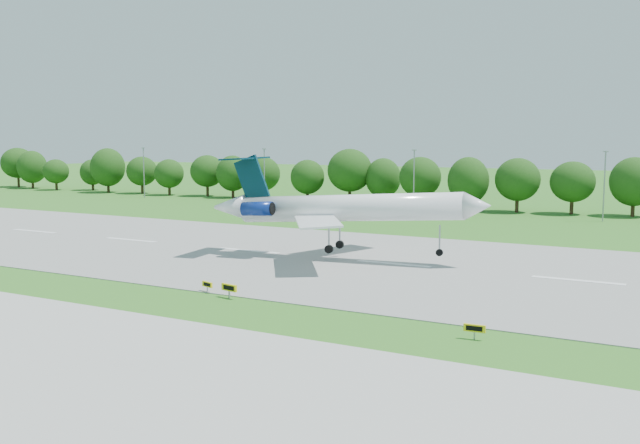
{
  "coord_description": "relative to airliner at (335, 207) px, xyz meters",
  "views": [
    {
      "loc": [
        31.29,
        -49.1,
        14.17
      ],
      "look_at": [
        -5.73,
        18.0,
        5.27
      ],
      "focal_mm": 40.0,
      "sensor_mm": 36.0,
      "label": 1
    }
  ],
  "objects": [
    {
      "name": "taxi_sign_left",
      "position": [
        -1.95,
        -21.91,
        -5.52
      ],
      "size": [
        1.42,
        0.57,
        1.01
      ],
      "rotation": [
        0.0,
        0.0,
        -0.3
      ],
      "color": "gray",
      "rests_on": "ground"
    },
    {
      "name": "airliner",
      "position": [
        0.0,
        0.0,
        0.0
      ],
      "size": [
        34.14,
        24.61,
        11.31
      ],
      "rotation": [
        0.0,
        -0.05,
        0.15
      ],
      "color": "white",
      "rests_on": "ground"
    },
    {
      "name": "taxi_sign_right",
      "position": [
        24.47,
        -25.32,
        -5.45
      ],
      "size": [
        1.58,
        0.29,
        1.1
      ],
      "rotation": [
        0.0,
        0.0,
        0.06
      ],
      "color": "gray",
      "rests_on": "ground"
    },
    {
      "name": "taxi_sign_centre",
      "position": [
        1.29,
        -22.93,
        -5.32
      ],
      "size": [
        1.83,
        0.55,
        1.28
      ],
      "rotation": [
        0.0,
        0.0,
        -0.19
      ],
      "color": "gray",
      "rests_on": "ground"
    },
    {
      "name": "tree_line",
      "position": [
        7.4,
        67.25,
        -0.07
      ],
      "size": [
        288.4,
        8.4,
        10.4
      ],
      "color": "#382314",
      "rests_on": "ground"
    },
    {
      "name": "taxiway",
      "position": [
        7.4,
        -42.75,
        -6.22
      ],
      "size": [
        400.0,
        23.0,
        0.08
      ],
      "primitive_type": "cube",
      "color": "#ADADA8",
      "rests_on": "ground"
    },
    {
      "name": "service_vehicle_b",
      "position": [
        -9.75,
        58.91,
        -5.59
      ],
      "size": [
        4.19,
        2.4,
        1.34
      ],
      "primitive_type": "imported",
      "rotation": [
        0.0,
        0.0,
        1.35
      ],
      "color": "silver",
      "rests_on": "ground"
    },
    {
      "name": "ground",
      "position": [
        7.4,
        -24.75,
        -6.26
      ],
      "size": [
        600.0,
        600.0,
        0.0
      ],
      "primitive_type": "plane",
      "color": "#296B1C",
      "rests_on": "ground"
    },
    {
      "name": "light_poles",
      "position": [
        4.9,
        57.25,
        0.08
      ],
      "size": [
        175.9,
        0.25,
        12.19
      ],
      "color": "gray",
      "rests_on": "ground"
    },
    {
      "name": "runway",
      "position": [
        7.4,
        0.25,
        -6.22
      ],
      "size": [
        400.0,
        45.0,
        0.08
      ],
      "primitive_type": "cube",
      "color": "gray",
      "rests_on": "ground"
    },
    {
      "name": "service_vehicle_a",
      "position": [
        -25.0,
        52.68,
        -5.61
      ],
      "size": [
        4.17,
        2.88,
        1.3
      ],
      "primitive_type": "imported",
      "rotation": [
        0.0,
        0.0,
        1.15
      ],
      "color": "silver",
      "rests_on": "ground"
    }
  ]
}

